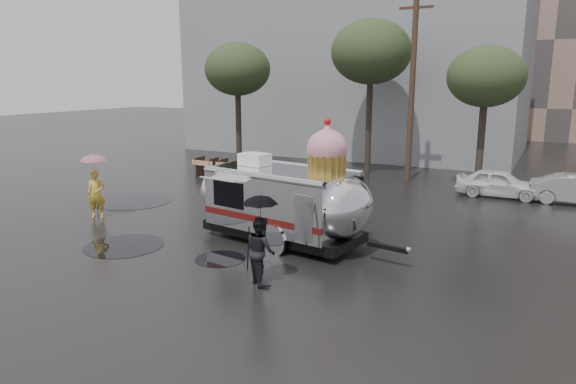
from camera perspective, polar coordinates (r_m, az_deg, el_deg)
The scene contains 14 objects.
ground at distance 15.43m, azimuth -10.17°, elevation -6.64°, with size 120.00×120.00×0.00m, color black.
puddles at distance 19.36m, azimuth -14.21°, elevation -2.87°, with size 10.85×7.32×0.01m.
grey_building at distance 37.78m, azimuth 7.87°, elevation 14.63°, with size 22.00×12.00×13.00m, color slate.
utility_pole at distance 26.25m, azimuth 13.62°, elevation 11.30°, with size 1.60×0.28×9.00m.
tree_left at distance 29.25m, azimuth -5.64°, elevation 13.36°, with size 3.64×3.64×6.95m.
tree_mid at distance 27.96m, azimuth 9.21°, elevation 15.06°, with size 4.20×4.20×8.03m.
tree_right at distance 24.60m, azimuth 21.15°, elevation 11.78°, with size 3.36×3.36×6.42m.
barricade_row at distance 26.30m, azimuth -6.42°, elevation 2.59°, with size 4.30×0.80×1.00m.
airstream_trailer at distance 15.83m, azimuth -0.38°, elevation -0.67°, with size 7.36×3.13×4.00m.
person_left at distance 20.02m, azimuth -20.52°, elevation -0.21°, with size 0.63×0.42×1.76m, color gold.
umbrella_pink at distance 19.82m, azimuth -20.76°, elevation 2.85°, with size 1.22×1.22×2.38m.
person_right at distance 12.75m, azimuth -3.02°, elevation -6.51°, with size 0.82×0.46×1.72m, color black.
umbrella_black at distance 12.44m, azimuth -3.08°, elevation -1.90°, with size 1.07×1.07×2.28m.
tripod at distance 13.62m, azimuth -3.53°, elevation -5.65°, with size 0.53×0.55×1.34m.
Camera 1 is at (9.11, -11.40, 5.00)m, focal length 32.00 mm.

